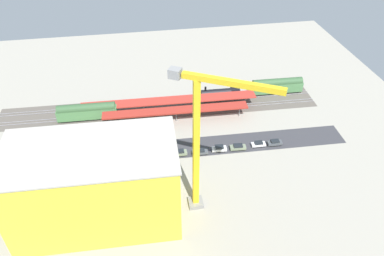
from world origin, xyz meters
TOP-DOWN VIEW (x-y plane):
  - ground_plane at (0.00, 0.00)m, footprint 175.28×175.28m
  - rail_bed at (0.00, -19.63)m, footprint 109.88×16.44m
  - street_asphalt at (0.00, 2.92)m, footprint 109.76×12.03m
  - track_rails at (0.00, -19.63)m, footprint 109.51×10.00m
  - platform_canopy_near at (-4.39, -11.01)m, footprint 47.53×5.35m
  - platform_canopy_far at (-3.06, -17.74)m, footprint 59.71×6.38m
  - locomotive at (-22.71, -22.33)m, footprint 15.58×3.18m
  - passenger_coach at (-43.11, -22.33)m, footprint 19.15×3.50m
  - freight_coach_far at (24.52, -16.92)m, footprint 19.57×3.62m
  - parked_car_0 at (-32.39, 6.18)m, footprint 4.47×1.90m
  - parked_car_1 at (-27.33, 5.90)m, footprint 4.32×1.83m
  - parked_car_2 at (-20.79, 6.31)m, footprint 4.88×2.21m
  - parked_car_3 at (-15.07, 6.06)m, footprint 4.52×2.13m
  - parked_car_4 at (-9.15, 6.44)m, footprint 4.88×2.07m
  - parked_car_5 at (-3.21, 6.01)m, footprint 4.26×1.91m
  - parked_car_6 at (2.89, 6.43)m, footprint 4.80×2.05m
  - parked_car_7 at (9.41, 6.81)m, footprint 4.43×1.97m
  - construction_building at (18.83, 25.21)m, footprint 37.96×20.22m
  - construction_roof_slab at (18.83, 25.21)m, footprint 38.58×20.83m
  - tower_crane at (-5.70, 25.99)m, footprint 20.92×12.26m
  - box_truck_0 at (11.86, 10.97)m, footprint 10.01×3.76m
  - box_truck_1 at (8.04, 9.43)m, footprint 9.12×2.67m
  - box_truck_2 at (23.55, 10.08)m, footprint 8.44×3.13m
  - street_tree_0 at (12.89, -2.68)m, footprint 4.62×4.62m
  - street_tree_1 at (3.50, -1.90)m, footprint 6.20×6.20m
  - street_tree_2 at (3.28, -1.88)m, footprint 4.54×4.54m
  - street_tree_3 at (37.87, -1.81)m, footprint 5.46×5.46m
  - street_tree_4 at (34.88, -2.55)m, footprint 5.24×5.24m
  - traffic_light at (13.08, -1.51)m, footprint 0.50×0.36m

SIDE VIEW (x-z plane):
  - ground_plane at x=0.00m, z-range 0.00..0.00m
  - rail_bed at x=0.00m, z-range 0.00..0.01m
  - street_asphalt at x=0.00m, z-range 0.00..0.01m
  - track_rails at x=0.00m, z-range 0.12..0.24m
  - parked_car_1 at x=-27.33m, z-range -0.08..1.49m
  - parked_car_4 at x=-9.15m, z-range -0.08..1.50m
  - parked_car_7 at x=9.41m, z-range -0.09..1.57m
  - parked_car_2 at x=-20.79m, z-range -0.09..1.60m
  - parked_car_6 at x=2.89m, z-range -0.10..1.61m
  - parked_car_0 at x=-32.39m, z-range -0.09..1.64m
  - parked_car_5 at x=-3.21m, z-range -0.09..1.64m
  - parked_car_3 at x=-15.07m, z-range -0.11..1.71m
  - box_truck_2 at x=23.55m, z-range -0.02..3.29m
  - box_truck_0 at x=11.86m, z-range -0.04..3.56m
  - box_truck_1 at x=8.04m, z-range -0.03..3.55m
  - locomotive at x=-22.71m, z-range -0.75..4.35m
  - freight_coach_far at x=24.52m, z-range 0.14..6.09m
  - passenger_coach at x=-43.11m, z-range 0.15..6.09m
  - platform_canopy_far at x=-3.06m, z-range 1.87..6.03m
  - traffic_light at x=13.08m, z-range 1.02..7.05m
  - street_tree_2 at x=3.28m, z-range 0.95..7.41m
  - platform_canopy_near at x=-4.39m, z-range 2.01..6.59m
  - street_tree_3 at x=37.87m, z-range 0.84..7.99m
  - street_tree_0 at x=12.89m, z-range 1.15..8.15m
  - street_tree_1 at x=3.50m, z-range 0.88..8.86m
  - street_tree_4 at x=34.88m, z-range 1.53..9.89m
  - construction_building at x=18.83m, z-range 0.00..21.04m
  - construction_roof_slab at x=18.83m, z-range 21.04..21.44m
  - tower_crane at x=-5.70m, z-range 2.81..40.78m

